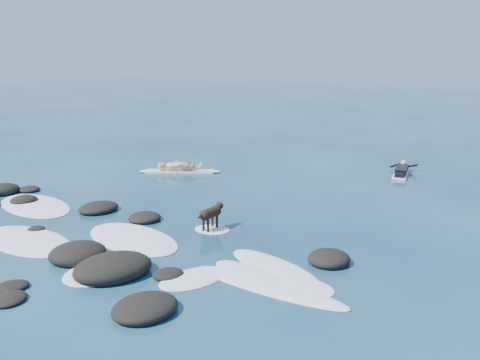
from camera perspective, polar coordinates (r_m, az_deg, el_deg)
The scene contains 6 objects.
ground at distance 16.34m, azimuth -13.02°, elevation -4.98°, with size 160.00×160.00×0.00m, color #0A2642.
reef_rocks at distance 15.21m, azimuth -17.35°, elevation -6.16°, with size 14.15×7.55×0.64m.
breaking_foam at distance 14.84m, azimuth -11.94°, elevation -6.73°, with size 14.03×5.42×0.12m.
standing_surfer_rig at distance 23.38m, azimuth -6.48°, elevation 2.71°, with size 3.21×2.18×2.04m.
paddling_surfer_rig at distance 24.01m, azimuth 16.86°, elevation 0.94°, with size 1.30×2.74×0.47m.
dog at distance 15.57m, azimuth -3.07°, elevation -3.51°, with size 0.32×1.26×0.80m.
Camera 1 is at (11.26, -10.76, 4.96)m, focal length 40.00 mm.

